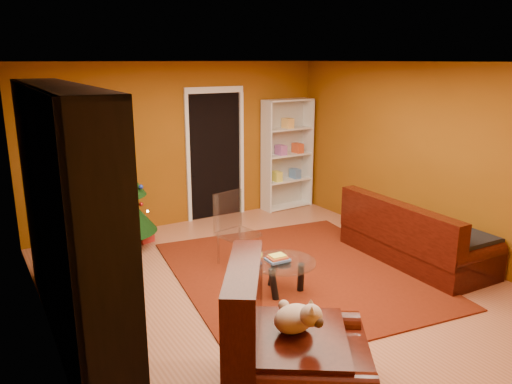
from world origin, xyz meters
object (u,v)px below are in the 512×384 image
rug (297,273)px  media_unit (67,216)px  sofa (417,230)px  gift_box_teal (84,254)px  armchair (300,349)px  gift_box_red (144,235)px  acrylic_chair (238,234)px  white_bookshelf (287,155)px  dog (294,319)px  christmas_tree (117,186)px  coffee_table (283,277)px

rug → media_unit: size_ratio=1.06×
media_unit → sofa: 4.38m
rug → sofa: size_ratio=1.65×
gift_box_teal → armchair: 3.80m
gift_box_red → sofa: sofa is taller
acrylic_chair → sofa: bearing=-37.6°
rug → white_bookshelf: (1.55, 2.51, 0.97)m
armchair → gift_box_teal: bearing=46.7°
dog → acrylic_chair: size_ratio=0.46×
gift_box_red → sofa: 3.89m
rug → white_bookshelf: bearing=58.3°
christmas_tree → coffee_table: size_ratio=2.45×
rug → coffee_table: (-0.45, -0.35, 0.19)m
gift_box_teal → white_bookshelf: bearing=12.1°
rug → acrylic_chair: size_ratio=3.82×
sofa → coffee_table: sofa is taller
armchair → dog: armchair is taller
dog → white_bookshelf: bearing=0.1°
armchair → sofa: 3.39m
armchair → coffee_table: bearing=4.0°
rug → gift_box_red: bearing=121.1°
dog → armchair: bearing=-135.0°
gift_box_teal → coffee_table: bearing=-48.9°
media_unit → acrylic_chair: (2.16, 0.63, -0.77)m
sofa → acrylic_chair: 2.38m
media_unit → dog: (1.26, -1.89, -0.51)m
media_unit → sofa: media_unit is taller
christmas_tree → acrylic_chair: (1.12, -1.48, -0.47)m
armchair → coffee_table: 1.92m
dog → coffee_table: bearing=2.6°
armchair → sofa: bearing=-29.2°
christmas_tree → dog: christmas_tree is taller
media_unit → white_bookshelf: 4.93m
media_unit → dog: 2.34m
gift_box_red → christmas_tree: bearing=-175.8°
rug → christmas_tree: (-1.63, 2.09, 0.90)m
rug → christmas_tree: christmas_tree is taller
media_unit → white_bookshelf: (4.22, 2.54, -0.23)m
dog → sofa: 3.38m
gift_box_teal → dog: (0.83, -3.62, 0.55)m
sofa → media_unit: bearing=86.3°
rug → acrylic_chair: bearing=130.7°
media_unit → gift_box_teal: 2.08m
gift_box_red → white_bookshelf: size_ratio=0.11×
media_unit → gift_box_red: bearing=58.1°
christmas_tree → armchair: christmas_tree is taller
gift_box_teal → coffee_table: coffee_table is taller
acrylic_chair → coffee_table: bearing=-97.4°
media_unit → coffee_table: 2.46m
christmas_tree → sofa: bearing=-38.1°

